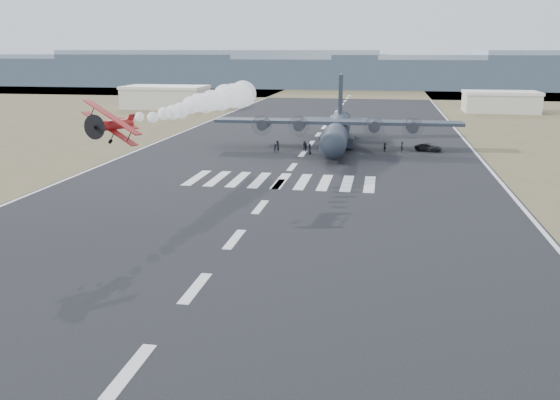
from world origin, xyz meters
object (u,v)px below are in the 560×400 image
(crew_c, at_px, (275,148))
(transport_aircraft, at_px, (337,129))
(crew_g, at_px, (321,150))
(hangar_right, at_px, (501,102))
(crew_b, at_px, (305,147))
(hangar_left, at_px, (166,97))
(crew_h, at_px, (277,146))
(crew_f, at_px, (385,147))
(crew_e, at_px, (309,149))
(support_vehicle, at_px, (428,147))
(aerobatic_biplane, at_px, (112,125))
(crew_d, at_px, (306,147))
(crew_a, at_px, (402,147))

(crew_c, bearing_deg, transport_aircraft, -30.15)
(crew_c, relative_size, crew_g, 0.96)
(hangar_right, relative_size, crew_b, 11.05)
(crew_c, bearing_deg, hangar_left, 55.60)
(crew_b, distance_m, crew_h, 4.86)
(crew_c, distance_m, crew_h, 1.63)
(crew_f, bearing_deg, transport_aircraft, 67.32)
(hangar_left, distance_m, crew_h, 85.34)
(crew_e, bearing_deg, support_vehicle, 131.38)
(hangar_right, distance_m, transport_aircraft, 81.04)
(hangar_left, bearing_deg, aerobatic_biplane, -71.69)
(crew_h, bearing_deg, crew_d, 94.82)
(hangar_left, relative_size, support_vehicle, 5.28)
(transport_aircraft, distance_m, crew_g, 9.06)
(transport_aircraft, bearing_deg, crew_h, -150.81)
(transport_aircraft, distance_m, crew_e, 9.44)
(hangar_right, height_order, crew_a, hangar_right)
(crew_b, xyz_separation_m, crew_h, (-4.85, -0.14, -0.01))
(transport_aircraft, bearing_deg, crew_d, -133.77)
(hangar_left, height_order, crew_h, hangar_left)
(hangar_left, relative_size, crew_c, 15.58)
(crew_d, xyz_separation_m, crew_g, (3.05, -2.85, 0.04))
(hangar_left, bearing_deg, crew_c, -57.07)
(crew_b, xyz_separation_m, crew_e, (1.13, -2.29, 0.02))
(crew_e, bearing_deg, crew_f, 133.67)
(hangar_left, relative_size, aerobatic_biplane, 4.06)
(crew_c, bearing_deg, crew_e, -72.31)
(aerobatic_biplane, bearing_deg, transport_aircraft, 77.43)
(crew_d, distance_m, crew_g, 4.18)
(crew_b, xyz_separation_m, crew_c, (-4.93, -1.76, -0.14))
(crew_e, distance_m, crew_f, 13.61)
(hangar_left, height_order, support_vehicle, hangar_left)
(aerobatic_biplane, distance_m, crew_a, 59.14)
(support_vehicle, xyz_separation_m, crew_e, (-20.35, -6.82, 0.30))
(hangar_left, height_order, crew_f, hangar_left)
(crew_f, height_order, crew_h, crew_h)
(crew_f, distance_m, crew_g, 11.84)
(hangar_right, bearing_deg, support_vehicle, -108.94)
(crew_h, bearing_deg, hangar_right, 146.37)
(hangar_left, relative_size, crew_e, 12.93)
(support_vehicle, height_order, crew_a, crew_a)
(aerobatic_biplane, height_order, crew_c, aerobatic_biplane)
(hangar_right, distance_m, crew_d, 88.50)
(aerobatic_biplane, relative_size, crew_d, 3.87)
(crew_a, height_order, crew_h, crew_h)
(crew_a, distance_m, crew_h, 21.80)
(support_vehicle, distance_m, crew_c, 27.15)
(transport_aircraft, height_order, crew_c, transport_aircraft)
(crew_h, bearing_deg, crew_g, 73.19)
(hangar_left, bearing_deg, crew_f, -46.08)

